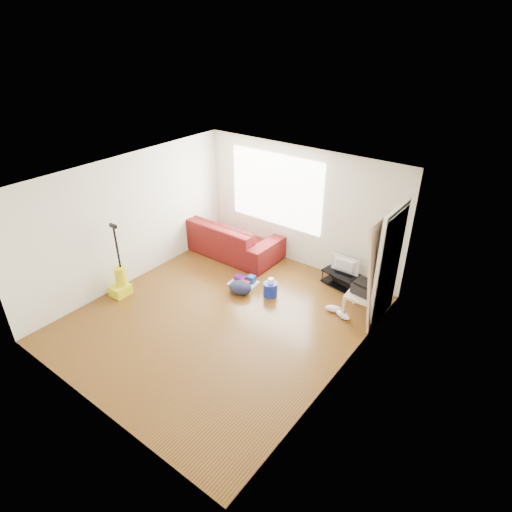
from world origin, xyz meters
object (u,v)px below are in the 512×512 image
Objects in this scene: tv_stand at (342,279)px; cleaning_tray at (244,282)px; bucket at (270,295)px; backpack at (240,293)px; side_table at (365,297)px; vacuum at (120,282)px; sofa at (225,250)px.

cleaning_tray is (-1.55, -1.13, -0.09)m from tv_stand.
bucket is 0.60× the size of backpack.
side_table is 2.25× the size of bucket.
tv_stand is 1.03m from side_table.
vacuum is at bearing -143.96° from bucket.
side_table reaches higher than cleaning_tray.
side_table reaches higher than backpack.
backpack is at bearing -160.94° from side_table.
bucket is at bearing -164.44° from side_table.
vacuum reaches higher than cleaning_tray.
cleaning_tray is 2.35m from vacuum.
cleaning_tray is at bearing -133.41° from tv_stand.
backpack is at bearing -65.77° from cleaning_tray.
vacuum is at bearing -134.89° from cleaning_tray.
cleaning_tray is (-0.63, -0.00, 0.06)m from bucket.
tv_stand is 1.92m from cleaning_tray.
vacuum is (-0.41, -2.52, 0.27)m from sofa.
backpack is 2.27m from vacuum.
vacuum is (-3.21, -2.79, 0.12)m from tv_stand.
cleaning_tray is at bearing -179.95° from bucket.
backpack is (1.37, -1.14, 0.00)m from sofa.
side_table is at bearing 11.44° from cleaning_tray.
side_table is at bearing 173.63° from sofa.
side_table is at bearing 9.82° from backpack.
vacuum reaches higher than sofa.
bucket reaches higher than backpack.
sofa is at bearing 173.63° from side_table.
sofa is at bearing 145.31° from cleaning_tray.
bucket is 2.84m from vacuum.
side_table is (0.74, -0.66, 0.24)m from tv_stand.
side_table is 1.36× the size of backpack.
vacuum reaches higher than side_table.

